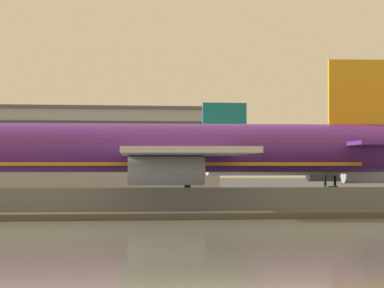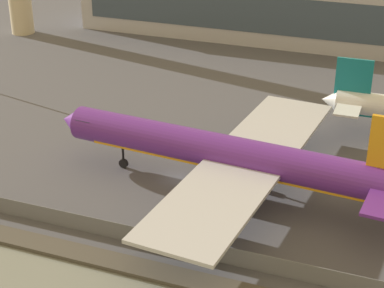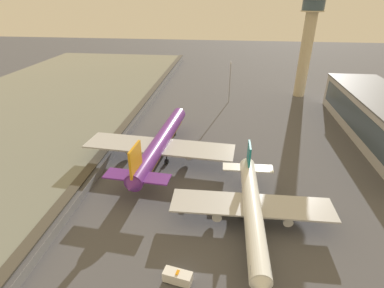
{
  "view_description": "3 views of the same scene",
  "coord_description": "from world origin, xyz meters",
  "px_view_note": "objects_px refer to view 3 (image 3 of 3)",
  "views": [
    {
      "loc": [
        -0.75,
        -88.01,
        3.84
      ],
      "look_at": [
        11.76,
        0.09,
        6.17
      ],
      "focal_mm": 85.0,
      "sensor_mm": 36.0,
      "label": 1
    },
    {
      "loc": [
        29.91,
        -71.9,
        42.9
      ],
      "look_at": [
        0.43,
        4.51,
        3.52
      ],
      "focal_mm": 60.0,
      "sensor_mm": 36.0,
      "label": 2
    },
    {
      "loc": [
        88.55,
        18.59,
        46.82
      ],
      "look_at": [
        4.91,
        8.48,
        3.79
      ],
      "focal_mm": 28.0,
      "sensor_mm": 36.0,
      "label": 3
    }
  ],
  "objects_px": {
    "baggage_tug": "(188,198)",
    "cargo_jet_purple": "(160,143)",
    "passenger_jet_white_teal": "(252,207)",
    "ops_van": "(177,277)",
    "control_tower": "(307,41)",
    "apron_light_mast_apron_west": "(230,80)"
  },
  "relations": [
    {
      "from": "cargo_jet_purple",
      "to": "control_tower",
      "type": "xyz_separation_m",
      "value": [
        -71.27,
        55.31,
        20.66
      ]
    },
    {
      "from": "passenger_jet_white_teal",
      "to": "baggage_tug",
      "type": "height_order",
      "value": "passenger_jet_white_teal"
    },
    {
      "from": "passenger_jet_white_teal",
      "to": "apron_light_mast_apron_west",
      "type": "relative_size",
      "value": 2.22
    },
    {
      "from": "apron_light_mast_apron_west",
      "to": "cargo_jet_purple",
      "type": "bearing_deg",
      "value": -19.71
    },
    {
      "from": "passenger_jet_white_teal",
      "to": "apron_light_mast_apron_west",
      "type": "xyz_separation_m",
      "value": [
        -83.62,
        -5.79,
        6.11
      ]
    },
    {
      "from": "control_tower",
      "to": "apron_light_mast_apron_west",
      "type": "relative_size",
      "value": 2.44
    },
    {
      "from": "passenger_jet_white_teal",
      "to": "ops_van",
      "type": "xyz_separation_m",
      "value": [
        16.92,
        -13.93,
        -3.36
      ]
    },
    {
      "from": "cargo_jet_purple",
      "to": "control_tower",
      "type": "distance_m",
      "value": 92.55
    },
    {
      "from": "ops_van",
      "to": "baggage_tug",
      "type": "bearing_deg",
      "value": -177.43
    },
    {
      "from": "control_tower",
      "to": "apron_light_mast_apron_west",
      "type": "bearing_deg",
      "value": -67.72
    },
    {
      "from": "control_tower",
      "to": "ops_van",
      "type": "bearing_deg",
      "value": -20.54
    },
    {
      "from": "cargo_jet_purple",
      "to": "apron_light_mast_apron_west",
      "type": "bearing_deg",
      "value": 160.29
    },
    {
      "from": "cargo_jet_purple",
      "to": "ops_van",
      "type": "bearing_deg",
      "value": 15.73
    },
    {
      "from": "baggage_tug",
      "to": "control_tower",
      "type": "distance_m",
      "value": 104.48
    },
    {
      "from": "cargo_jet_purple",
      "to": "ops_van",
      "type": "relative_size",
      "value": 9.61
    },
    {
      "from": "ops_van",
      "to": "control_tower",
      "type": "bearing_deg",
      "value": 159.46
    },
    {
      "from": "cargo_jet_purple",
      "to": "passenger_jet_white_teal",
      "type": "relative_size",
      "value": 1.25
    },
    {
      "from": "baggage_tug",
      "to": "passenger_jet_white_teal",
      "type": "bearing_deg",
      "value": 66.03
    },
    {
      "from": "baggage_tug",
      "to": "cargo_jet_purple",
      "type": "bearing_deg",
      "value": -150.7
    },
    {
      "from": "passenger_jet_white_teal",
      "to": "control_tower",
      "type": "bearing_deg",
      "value": 163.45
    },
    {
      "from": "ops_van",
      "to": "apron_light_mast_apron_west",
      "type": "xyz_separation_m",
      "value": [
        -100.53,
        8.14,
        9.47
      ]
    },
    {
      "from": "cargo_jet_purple",
      "to": "apron_light_mast_apron_west",
      "type": "height_order",
      "value": "apron_light_mast_apron_west"
    }
  ]
}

